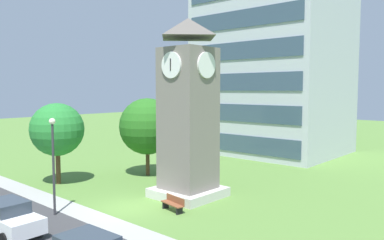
# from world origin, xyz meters

# --- Properties ---
(ground_plane) EXTENTS (160.00, 160.00, 0.00)m
(ground_plane) POSITION_xyz_m (0.00, 0.00, 0.00)
(ground_plane) COLOR #567F38
(street_asphalt) EXTENTS (120.00, 7.20, 0.01)m
(street_asphalt) POSITION_xyz_m (0.00, -6.76, 0.00)
(street_asphalt) COLOR #38383A
(street_asphalt) RESTS_ON ground
(kerb_strip) EXTENTS (120.00, 1.60, 0.01)m
(kerb_strip) POSITION_xyz_m (0.00, -2.36, 0.00)
(kerb_strip) COLOR #9E9E99
(kerb_strip) RESTS_ON ground
(office_building) EXTENTS (14.75, 13.00, 25.60)m
(office_building) POSITION_xyz_m (-4.33, 24.83, 12.80)
(office_building) COLOR #B7BCC6
(office_building) RESTS_ON ground
(clock_tower) EXTENTS (4.08, 4.08, 11.88)m
(clock_tower) POSITION_xyz_m (1.10, 4.34, 5.37)
(clock_tower) COLOR slate
(clock_tower) RESTS_ON ground
(park_bench) EXTENTS (1.86, 0.81, 0.88)m
(park_bench) POSITION_xyz_m (2.53, 1.45, 0.46)
(park_bench) COLOR brown
(park_bench) RESTS_ON ground
(street_lamp) EXTENTS (0.36, 0.36, 5.61)m
(street_lamp) POSITION_xyz_m (-2.09, -3.61, 3.50)
(street_lamp) COLOR #333338
(street_lamp) RESTS_ON ground
(tree_by_building) EXTENTS (4.03, 4.03, 6.21)m
(tree_by_building) POSITION_xyz_m (-8.71, 0.30, 4.18)
(tree_by_building) COLOR #513823
(tree_by_building) RESTS_ON ground
(tree_streetside) EXTENTS (4.73, 4.73, 6.51)m
(tree_streetside) POSITION_xyz_m (-5.83, 6.86, 4.14)
(tree_streetside) COLOR #513823
(tree_streetside) RESTS_ON ground
(parked_car_white) EXTENTS (4.32, 2.05, 1.69)m
(parked_car_white) POSITION_xyz_m (-1.05, -6.63, 0.86)
(parked_car_white) COLOR silver
(parked_car_white) RESTS_ON ground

